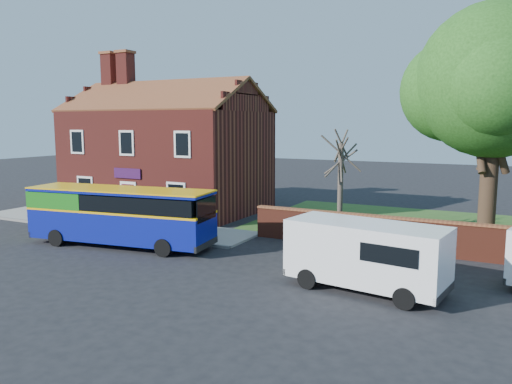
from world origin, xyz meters
The scene contains 10 objects.
ground centered at (0.00, 0.00, 0.00)m, with size 120.00×120.00×0.00m, color black.
pavement centered at (-7.00, 5.75, 0.06)m, with size 18.00×3.50×0.12m, color gray.
kerb centered at (-7.00, 4.00, 0.07)m, with size 18.00×0.15×0.14m, color slate.
grass_strip centered at (13.00, 13.00, 0.02)m, with size 26.00×12.00×0.04m, color #426B28.
shop_building centered at (-7.02, 11.50, 3.41)m, with size 12.30×8.13×10.50m.
boundary_wall centered at (13.00, 7.00, 0.81)m, with size 22.00×0.38×1.60m.
bus centered at (-3.18, 2.18, 1.56)m, with size 9.20×3.43×2.74m.
van_near centered at (9.07, 1.17, 1.33)m, with size 5.66×2.91×2.37m.
large_tree centered at (12.52, 11.86, 7.58)m, with size 9.49×7.51×11.58m.
bare_tree centered at (5.67, 8.94, 2.67)m, with size 1.95×2.32×5.20m.
Camera 1 is at (13.23, -15.47, 5.77)m, focal length 35.00 mm.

